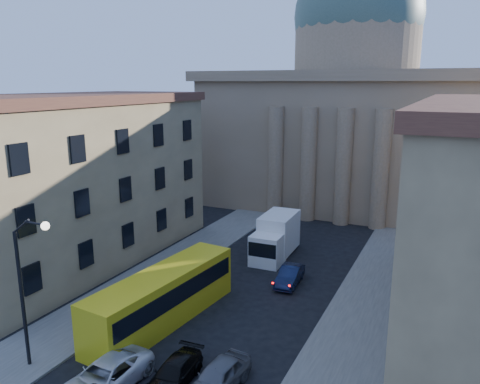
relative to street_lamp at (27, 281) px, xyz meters
The scene contains 11 objects.
sidewalk_left 11.38m from the street_lamp, 98.71° to the left, with size 5.00×60.00×0.15m, color #56534E.
sidewalk_right 19.14m from the street_lamp, 32.88° to the left, with size 5.00×60.00×0.15m, color #56534E.
church 48.43m from the street_lamp, 81.65° to the left, with size 68.02×28.76×36.60m.
building_left 17.36m from the street_lamp, 125.62° to the left, with size 11.60×26.60×14.70m.
street_lamp is the anchor object (origin of this frame).
car_left_mid 6.61m from the street_lamp, ahead, with size 2.61×5.65×1.57m, color silver.
car_right_mid 9.29m from the street_lamp, 15.11° to the left, with size 1.79×4.40×1.28m, color black.
car_right_far 11.41m from the street_lamp, 14.63° to the left, with size 1.83×4.54×1.55m, color #55565B.
car_right_distant 19.63m from the street_lamp, 61.43° to the left, with size 1.49×4.27×1.41m, color #0E1633.
city_bus 8.94m from the street_lamp, 65.20° to the left, with size 4.06×12.64×3.50m.
box_truck 23.12m from the street_lamp, 75.11° to the left, with size 2.89×6.93×3.76m.
Camera 1 is at (13.26, -8.24, 15.65)m, focal length 35.00 mm.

